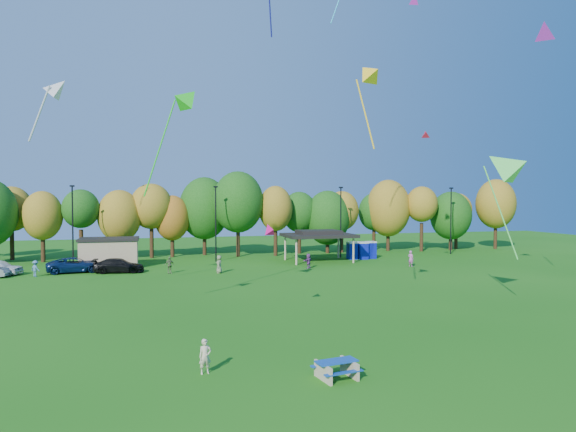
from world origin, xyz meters
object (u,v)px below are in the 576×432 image
object	(u,v)px
porta_potties	(362,250)
kite_flyer	(205,356)
car_c	(75,265)
picnic_table	(336,368)
car_d	(119,266)

from	to	relation	value
porta_potties	kite_flyer	world-z (taller)	porta_potties
car_c	picnic_table	bearing A→B (deg)	-165.13
car_c	car_d	xyz separation A→B (m)	(4.31, -1.33, -0.04)
porta_potties	picnic_table	size ratio (longest dim) A/B	1.89
porta_potties	car_d	size ratio (longest dim) A/B	0.74
kite_flyer	car_c	xyz separation A→B (m)	(-9.73, 34.10, 0.01)
picnic_table	kite_flyer	bearing A→B (deg)	149.81
car_c	kite_flyer	bearing A→B (deg)	-171.81
porta_potties	car_d	world-z (taller)	porta_potties
car_c	car_d	size ratio (longest dim) A/B	1.10
car_c	car_d	distance (m)	4.52
kite_flyer	car_d	xyz separation A→B (m)	(-5.41, 32.76, -0.03)
porta_potties	car_c	world-z (taller)	porta_potties
kite_flyer	car_d	world-z (taller)	kite_flyer
porta_potties	car_d	bearing A→B (deg)	-171.04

